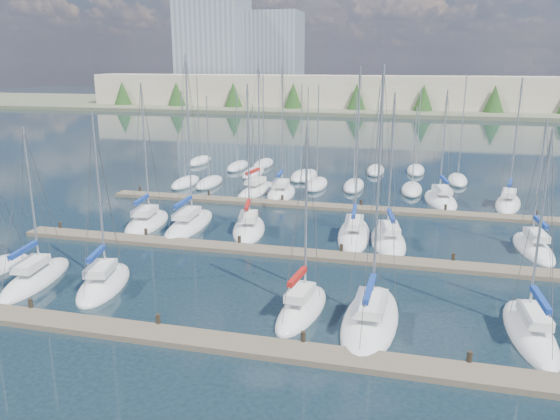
% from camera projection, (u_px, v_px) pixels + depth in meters
% --- Properties ---
extents(ground, '(400.00, 400.00, 0.00)m').
position_uv_depth(ground, '(354.00, 157.00, 82.04)').
color(ground, '#192A33').
rests_on(ground, ground).
extents(dock_near, '(44.00, 1.93, 1.10)m').
position_uv_depth(dock_near, '(223.00, 343.00, 27.76)').
color(dock_near, '#6B5E4C').
rests_on(dock_near, ground).
extents(dock_mid, '(44.00, 1.93, 1.10)m').
position_uv_depth(dock_mid, '(287.00, 253.00, 40.86)').
color(dock_mid, '#6B5E4C').
rests_on(dock_mid, ground).
extents(dock_far, '(44.00, 1.93, 1.10)m').
position_uv_depth(dock_far, '(319.00, 206.00, 53.95)').
color(dock_far, '#6B5E4C').
rests_on(dock_far, ground).
extents(sailboat_q, '(4.21, 8.61, 11.99)m').
position_uv_depth(sailboat_q, '(441.00, 200.00, 56.28)').
color(sailboat_q, white).
rests_on(sailboat_q, ground).
extents(sailboat_k, '(3.27, 9.74, 14.39)m').
position_uv_depth(sailboat_k, '(354.00, 234.00, 45.09)').
color(sailboat_k, white).
rests_on(sailboat_k, ground).
extents(sailboat_d, '(2.89, 6.97, 11.42)m').
position_uv_depth(sailboat_d, '(302.00, 309.00, 31.46)').
color(sailboat_d, white).
rests_on(sailboat_d, ground).
extents(sailboat_c, '(4.05, 7.35, 11.85)m').
position_uv_depth(sailboat_c, '(104.00, 284.00, 35.08)').
color(sailboat_c, white).
rests_on(sailboat_c, ground).
extents(sailboat_i, '(3.10, 9.62, 15.34)m').
position_uv_depth(sailboat_i, '(189.00, 225.00, 47.72)').
color(sailboat_i, white).
rests_on(sailboat_i, ground).
extents(sailboat_h, '(3.90, 7.99, 12.98)m').
position_uv_depth(sailboat_h, '(147.00, 222.00, 48.38)').
color(sailboat_h, white).
rests_on(sailboat_h, ground).
extents(sailboat_b, '(3.41, 7.93, 10.83)m').
position_uv_depth(sailboat_b, '(36.00, 279.00, 35.87)').
color(sailboat_b, white).
rests_on(sailboat_b, ground).
extents(sailboat_l, '(3.96, 8.52, 12.47)m').
position_uv_depth(sailboat_l, '(388.00, 240.00, 43.54)').
color(sailboat_l, white).
rests_on(sailboat_l, ground).
extents(sailboat_r, '(3.87, 8.36, 13.27)m').
position_uv_depth(sailboat_r, '(508.00, 203.00, 54.81)').
color(sailboat_r, white).
rests_on(sailboat_r, ground).
extents(sailboat_n, '(3.68, 8.45, 14.71)m').
position_uv_depth(sailboat_n, '(257.00, 190.00, 60.31)').
color(sailboat_n, white).
rests_on(sailboat_n, ground).
extents(sailboat_f, '(2.72, 8.06, 11.55)m').
position_uv_depth(sailboat_f, '(530.00, 332.00, 28.79)').
color(sailboat_f, white).
rests_on(sailboat_f, ground).
extents(sailboat_j, '(4.31, 8.07, 12.99)m').
position_uv_depth(sailboat_j, '(249.00, 229.00, 46.61)').
color(sailboat_j, white).
rests_on(sailboat_j, ground).
extents(sailboat_e, '(3.30, 9.41, 14.61)m').
position_uv_depth(sailboat_e, '(370.00, 320.00, 30.21)').
color(sailboat_e, white).
rests_on(sailboat_e, ground).
extents(sailboat_m, '(3.07, 7.73, 10.76)m').
position_uv_depth(sailboat_m, '(533.00, 248.00, 41.74)').
color(sailboat_m, white).
rests_on(sailboat_m, ground).
extents(sailboat_o, '(3.47, 7.99, 14.57)m').
position_uv_depth(sailboat_o, '(281.00, 193.00, 59.19)').
color(sailboat_o, white).
rests_on(sailboat_o, ground).
extents(distant_boats, '(36.93, 20.75, 13.30)m').
position_uv_depth(distant_boats, '(304.00, 175.00, 67.80)').
color(distant_boats, '#9EA0A5').
rests_on(distant_boats, ground).
extents(shoreline, '(400.00, 60.00, 38.00)m').
position_uv_depth(shoreline, '(346.00, 83.00, 167.17)').
color(shoreline, '#666B51').
rests_on(shoreline, ground).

